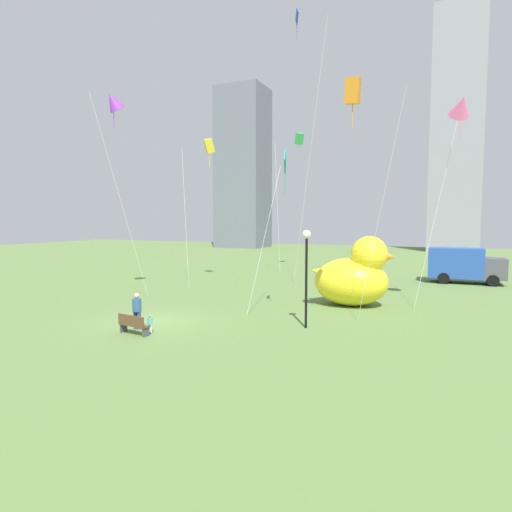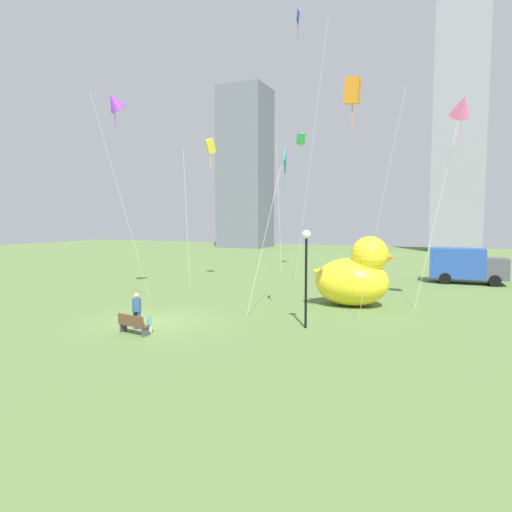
# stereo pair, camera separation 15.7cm
# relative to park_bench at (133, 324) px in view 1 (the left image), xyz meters

# --- Properties ---
(ground_plane) EXTENTS (140.00, 140.00, 0.00)m
(ground_plane) POSITION_rel_park_bench_xyz_m (-0.59, 2.34, -0.47)
(ground_plane) COLOR #5D7C3F
(park_bench) EXTENTS (1.66, 0.70, 0.90)m
(park_bench) POSITION_rel_park_bench_xyz_m (0.00, 0.00, 0.00)
(park_bench) COLOR brown
(park_bench) RESTS_ON ground
(person_adult) EXTENTS (0.42, 0.42, 1.71)m
(person_adult) POSITION_rel_park_bench_xyz_m (-0.48, 0.88, 0.47)
(person_adult) COLOR #38476B
(person_adult) RESTS_ON ground
(person_child) EXTENTS (0.21, 0.21, 0.86)m
(person_child) POSITION_rel_park_bench_xyz_m (0.59, 0.45, -0.00)
(person_child) COLOR silver
(person_child) RESTS_ON ground
(giant_inflatable_duck) EXTENTS (5.07, 3.25, 4.20)m
(giant_inflatable_duck) POSITION_rel_park_bench_xyz_m (7.74, 10.65, 1.32)
(giant_inflatable_duck) COLOR yellow
(giant_inflatable_duck) RESTS_ON ground
(lamppost) EXTENTS (0.41, 0.41, 4.67)m
(lamppost) POSITION_rel_park_bench_xyz_m (6.75, 4.30, 2.91)
(lamppost) COLOR black
(lamppost) RESTS_ON ground
(box_truck) EXTENTS (5.76, 2.48, 2.85)m
(box_truck) POSITION_rel_park_bench_xyz_m (14.07, 23.63, 0.97)
(box_truck) COLOR #264CA5
(box_truck) RESTS_ON ground
(city_skyline) EXTENTS (67.56, 13.32, 38.53)m
(city_skyline) POSITION_rel_park_bench_xyz_m (7.47, 61.80, 15.98)
(city_skyline) COLOR slate
(city_skyline) RESTS_ON ground
(kite_blue) EXTENTS (2.89, 2.67, 20.68)m
(kite_blue) POSITION_rel_park_bench_xyz_m (2.22, 16.52, 18.16)
(kite_blue) COLOR silver
(kite_blue) RESTS_ON ground
(kite_yellow) EXTENTS (3.30, 3.43, 11.78)m
(kite_yellow) POSITION_rel_park_bench_xyz_m (-5.16, 15.95, 10.56)
(kite_yellow) COLOR silver
(kite_yellow) RESTS_ON ground
(kite_purple) EXTENTS (3.21, 3.29, 13.65)m
(kite_purple) POSITION_rel_park_bench_xyz_m (-7.63, 7.74, 12.39)
(kite_purple) COLOR silver
(kite_purple) RESTS_ON ground
(kite_pink) EXTENTS (2.88, 3.02, 12.04)m
(kite_pink) POSITION_rel_park_bench_xyz_m (13.24, 11.17, 10.77)
(kite_pink) COLOR silver
(kite_pink) RESTS_ON ground
(kite_teal) EXTENTS (2.02, 2.75, 8.85)m
(kite_teal) POSITION_rel_park_bench_xyz_m (4.78, 6.47, 7.44)
(kite_teal) COLOR silver
(kite_teal) RESTS_ON ground
(kite_orange) EXTENTS (2.62, 2.66, 11.45)m
(kite_orange) POSITION_rel_park_bench_xyz_m (8.77, 4.49, 10.30)
(kite_orange) COLOR silver
(kite_orange) RESTS_ON ground
(kite_green) EXTENTS (3.48, 3.90, 13.92)m
(kite_green) POSITION_rel_park_bench_xyz_m (-1.26, 27.26, 12.69)
(kite_green) COLOR silver
(kite_green) RESTS_ON ground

